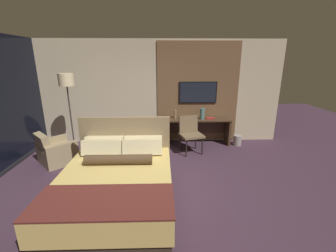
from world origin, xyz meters
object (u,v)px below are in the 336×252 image
bed (117,183)px  vase_tall (175,114)px  book (210,118)px  armchair_by_window (56,152)px  tv (198,92)px  desk_chair (190,131)px  waste_bin (237,140)px  floor_lamp (67,87)px  vase_short (202,114)px  desk (198,126)px

bed → vase_tall: 2.97m
vase_tall → book: vase_tall is taller
armchair_by_window → tv: bearing=-112.9°
desk_chair → book: desk_chair is taller
bed → vase_tall: size_ratio=9.93×
bed → armchair_by_window: (-1.67, 1.53, -0.09)m
book → waste_bin: bearing=-9.5°
floor_lamp → vase_short: floor_lamp is taller
desk_chair → waste_bin: 1.48m
desk_chair → book: bearing=25.1°
bed → vase_tall: (1.10, 2.71, 0.50)m
vase_tall → armchair_by_window: bearing=-157.0°
desk → vase_tall: (-0.63, 0.04, 0.35)m
bed → waste_bin: size_ratio=8.00×
tv → waste_bin: 1.71m
desk → waste_bin: desk is taller
tv → vase_tall: (-0.63, -0.15, -0.57)m
bed → floor_lamp: floor_lamp is taller
desk → waste_bin: bearing=-9.0°
floor_lamp → waste_bin: floor_lamp is taller
armchair_by_window → vase_short: vase_short is taller
vase_short → vase_tall: bearing=171.0°
vase_tall → vase_short: bearing=-9.0°
desk_chair → vase_short: vase_short is taller
vase_tall → book: 0.96m
desk_chair → vase_tall: (-0.34, 0.61, 0.29)m
bed → desk: bearing=57.0°
floor_lamp → waste_bin: 4.55m
desk_chair → floor_lamp: floor_lamp is taller
desk_chair → vase_tall: 0.76m
desk → vase_short: vase_short is taller
armchair_by_window → vase_tall: (2.78, 1.18, 0.59)m
tv → vase_short: 0.61m
desk → vase_short: size_ratio=5.93×
armchair_by_window → book: size_ratio=4.45×
vase_short → bed: bearing=-125.1°
bed → waste_bin: bearing=41.6°
floor_lamp → vase_short: 3.42m
armchair_by_window → floor_lamp: 1.51m
vase_tall → vase_short: size_ratio=0.77×
vase_short → book: (0.23, 0.03, -0.13)m
vase_short → armchair_by_window: bearing=-163.1°
tv → waste_bin: (1.08, -0.37, -1.27)m
armchair_by_window → bed: bearing=-176.7°
bed → armchair_by_window: bearing=137.5°
desk → floor_lamp: size_ratio=0.88×
desk_chair → floor_lamp: 3.10m
armchair_by_window → book: bearing=-117.9°
tv → book: (0.32, -0.24, -0.67)m
book → vase_short: bearing=-173.2°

